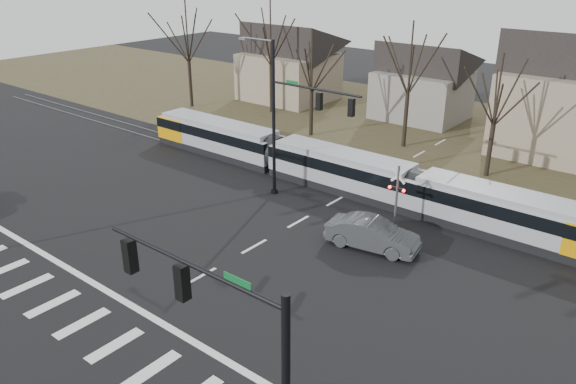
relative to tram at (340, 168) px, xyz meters
The scene contains 15 objects.
ground 16.10m from the tram, 86.23° to the right, with size 140.00×140.00×0.00m, color black.
grass_verge 16.10m from the tram, 86.23° to the left, with size 140.00×28.00×0.01m, color #38331E.
crosswalk 20.08m from the tram, 86.99° to the right, with size 27.00×2.60×0.01m.
stop_line 17.89m from the tram, 86.61° to the right, with size 28.00×0.35×0.01m, color silver.
lane_dashes 1.80m from the tram, ahead, with size 0.18×30.00×0.01m.
rail_pair 1.79m from the tram, 10.75° to the right, with size 90.00×1.52×0.06m.
tram is the anchor object (origin of this frame).
sedan 8.69m from the tram, 44.15° to the right, with size 5.36×2.63×1.69m, color #3F4245.
signal_pole_near_right 24.95m from the tram, 63.09° to the right, with size 6.72×0.44×8.00m.
signal_pole_far 5.66m from the tram, 111.16° to the right, with size 9.28×0.44×10.20m.
rail_crossing_signal 6.86m from the tram, 27.91° to the right, with size 1.08×0.36×4.00m.
tree_row 11.04m from the tram, 73.02° to the left, with size 59.20×7.20×10.00m.
house_a 26.31m from the tram, 136.47° to the left, with size 9.72×8.64×8.60m.
house_b 20.54m from the tram, 101.16° to the left, with size 8.64×7.56×7.65m.
house_c 20.11m from the tram, 59.40° to the left, with size 10.80×8.64×10.10m.
Camera 1 is at (18.70, -14.25, 15.02)m, focal length 35.00 mm.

